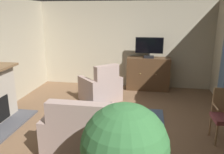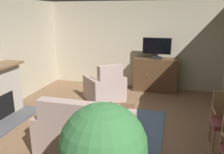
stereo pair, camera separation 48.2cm
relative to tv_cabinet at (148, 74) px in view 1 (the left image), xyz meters
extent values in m
cube|color=brown|center=(-0.77, -2.64, -0.49)|extent=(5.92, 6.47, 0.04)
cube|color=#B2A88E|center=(-0.77, 0.35, 0.84)|extent=(5.92, 0.10, 2.63)
cube|color=slate|center=(-0.64, -2.57, -0.47)|extent=(2.06, 2.05, 0.01)
cube|color=#4C4C51|center=(-2.80, -2.98, -0.45)|extent=(0.50, 1.70, 0.04)
cube|color=#352315|center=(0.00, 0.00, -0.44)|extent=(1.22, 0.38, 0.06)
cube|color=#4C331E|center=(0.00, 0.00, 0.02)|extent=(1.28, 0.44, 0.99)
sphere|color=tan|center=(-0.23, -0.24, 0.07)|extent=(0.03, 0.03, 0.03)
sphere|color=tan|center=(0.23, -0.24, 0.07)|extent=(0.03, 0.03, 0.03)
cube|color=black|center=(0.00, -0.05, 0.55)|extent=(0.29, 0.20, 0.06)
cylinder|color=black|center=(0.00, -0.05, 0.62)|extent=(0.04, 0.04, 0.08)
cube|color=black|center=(0.00, -0.05, 0.89)|extent=(0.81, 0.05, 0.46)
cube|color=black|center=(0.00, -0.08, 0.89)|extent=(0.77, 0.01, 0.42)
cube|color=brown|center=(-0.72, -2.48, -0.09)|extent=(1.04, 0.56, 0.03)
cylinder|color=brown|center=(-0.28, -2.26, -0.29)|extent=(0.04, 0.04, 0.37)
cylinder|color=brown|center=(-1.18, -2.34, -0.29)|extent=(0.04, 0.04, 0.37)
cylinder|color=brown|center=(-0.25, -2.63, -0.29)|extent=(0.04, 0.04, 0.37)
cylinder|color=brown|center=(-1.15, -2.71, -0.29)|extent=(0.04, 0.04, 0.37)
cube|color=black|center=(-0.74, -2.36, -0.06)|extent=(0.08, 0.18, 0.02)
cube|color=silver|center=(-0.57, -2.57, -0.07)|extent=(0.34, 0.28, 0.01)
cube|color=#A3897F|center=(-0.84, -3.50, -0.25)|extent=(1.27, 0.85, 0.45)
cube|color=#A3897F|center=(-0.84, -3.83, 0.25)|extent=(1.27, 0.20, 0.56)
cube|color=#A3897F|center=(-1.55, -3.50, -0.14)|extent=(0.15, 0.85, 0.67)
cube|color=#A3897F|center=(-0.13, -3.50, -0.14)|extent=(0.15, 0.85, 0.67)
cube|color=tan|center=(-1.05, -3.63, 0.09)|extent=(0.37, 0.16, 0.36)
cube|color=#A3897F|center=(-1.25, -1.12, -0.25)|extent=(1.04, 1.05, 0.46)
cube|color=#A3897F|center=(-1.03, -1.35, 0.26)|extent=(0.59, 0.58, 0.56)
cube|color=#A3897F|center=(-1.53, -1.39, -0.15)|extent=(0.67, 0.69, 0.66)
cube|color=#A3897F|center=(-0.97, -0.85, -0.15)|extent=(0.67, 0.69, 0.66)
cube|color=#93704C|center=(1.42, -2.59, 0.23)|extent=(0.42, 0.06, 0.51)
cylinder|color=#93704C|center=(1.24, -2.99, -0.27)|extent=(0.04, 0.04, 0.41)
cylinder|color=#93704C|center=(1.22, -2.61, -0.27)|extent=(0.04, 0.04, 0.41)
cylinder|color=#93704C|center=(1.22, -2.80, 0.20)|extent=(0.05, 0.35, 0.03)
sphere|color=#3D7F42|center=(-0.21, -4.54, 0.33)|extent=(1.02, 1.02, 1.02)
camera|label=1|loc=(0.02, -6.84, 1.80)|focal=36.90mm
camera|label=2|loc=(0.49, -6.74, 1.80)|focal=36.90mm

